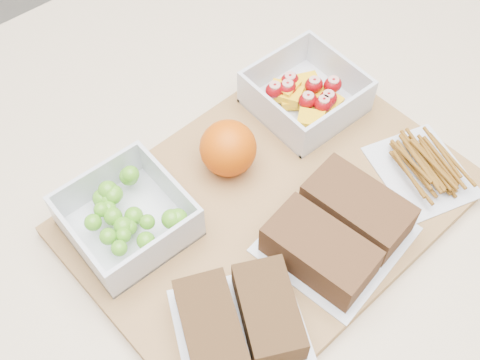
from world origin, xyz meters
The scene contains 8 objects.
counter centered at (0.00, 0.00, 0.45)m, with size 1.20×0.90×0.90m, color beige.
cutting_board centered at (0.01, -0.03, 0.91)m, with size 0.42×0.30×0.02m, color #9F7441.
grape_container centered at (-0.13, 0.05, 0.94)m, with size 0.12×0.12×0.05m.
fruit_container centered at (0.14, 0.05, 0.94)m, with size 0.12×0.12×0.05m.
orange centered at (0.01, 0.04, 0.95)m, with size 0.06×0.06×0.06m, color #DB5305.
sandwich_bag_left centered at (-0.11, -0.12, 0.93)m, with size 0.16×0.15×0.04m.
sandwich_bag_center centered at (0.03, -0.11, 0.94)m, with size 0.16×0.15×0.04m.
pretzel_bag centered at (0.17, -0.11, 0.93)m, with size 0.12×0.14×0.03m.
Camera 1 is at (-0.24, -0.28, 1.48)m, focal length 45.00 mm.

